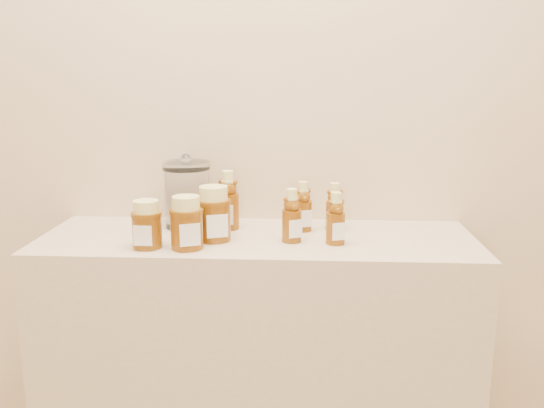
# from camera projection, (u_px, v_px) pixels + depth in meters

# --- Properties ---
(wall_back) EXTENTS (3.50, 0.02, 2.70)m
(wall_back) POSITION_uv_depth(u_px,v_px,m) (262.00, 70.00, 1.69)
(wall_back) COLOR tan
(wall_back) RESTS_ON ground
(display_table) EXTENTS (1.20, 0.40, 0.90)m
(display_table) POSITION_uv_depth(u_px,v_px,m) (258.00, 384.00, 1.69)
(display_table) COLOR tan
(display_table) RESTS_ON ground
(bear_bottle_back_left) EXTENTS (0.07, 0.07, 0.19)m
(bear_bottle_back_left) POSITION_uv_depth(u_px,v_px,m) (228.00, 196.00, 1.65)
(bear_bottle_back_left) COLOR #5F2F07
(bear_bottle_back_left) RESTS_ON display_table
(bear_bottle_back_mid) EXTENTS (0.07, 0.07, 0.16)m
(bear_bottle_back_mid) POSITION_uv_depth(u_px,v_px,m) (303.00, 203.00, 1.64)
(bear_bottle_back_mid) COLOR #5F2F07
(bear_bottle_back_mid) RESTS_ON display_table
(bear_bottle_back_right) EXTENTS (0.05, 0.05, 0.15)m
(bear_bottle_back_right) POSITION_uv_depth(u_px,v_px,m) (335.00, 203.00, 1.65)
(bear_bottle_back_right) COLOR #5F2F07
(bear_bottle_back_right) RESTS_ON display_table
(bear_bottle_front_left) EXTENTS (0.07, 0.07, 0.16)m
(bear_bottle_front_left) POSITION_uv_depth(u_px,v_px,m) (292.00, 212.00, 1.53)
(bear_bottle_front_left) COLOR #5F2F07
(bear_bottle_front_left) RESTS_ON display_table
(bear_bottle_front_right) EXTENTS (0.07, 0.07, 0.16)m
(bear_bottle_front_right) POSITION_uv_depth(u_px,v_px,m) (336.00, 215.00, 1.51)
(bear_bottle_front_right) COLOR #5F2F07
(bear_bottle_front_right) RESTS_ON display_table
(honey_jar_left) EXTENTS (0.08, 0.08, 0.12)m
(honey_jar_left) POSITION_uv_depth(u_px,v_px,m) (147.00, 224.00, 1.48)
(honey_jar_left) COLOR #5F2F07
(honey_jar_left) RESTS_ON display_table
(honey_jar_back) EXTENTS (0.12, 0.12, 0.15)m
(honey_jar_back) POSITION_uv_depth(u_px,v_px,m) (214.00, 213.00, 1.54)
(honey_jar_back) COLOR #5F2F07
(honey_jar_back) RESTS_ON display_table
(honey_jar_front) EXTENTS (0.11, 0.11, 0.14)m
(honey_jar_front) POSITION_uv_depth(u_px,v_px,m) (187.00, 222.00, 1.47)
(honey_jar_front) COLOR #5F2F07
(honey_jar_front) RESTS_ON display_table
(glass_canister) EXTENTS (0.16, 0.16, 0.21)m
(glass_canister) POSITION_uv_depth(u_px,v_px,m) (187.00, 192.00, 1.67)
(glass_canister) COLOR white
(glass_canister) RESTS_ON display_table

